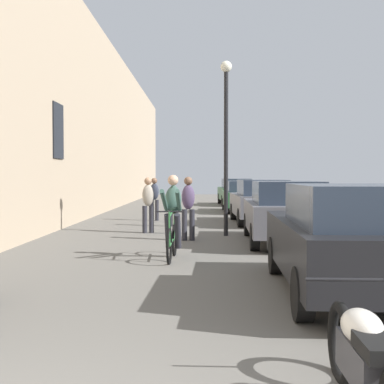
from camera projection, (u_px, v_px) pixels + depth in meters
The scene contains 13 objects.
building_facade_left at pixel (56, 100), 16.51m from camera, with size 0.54×68.00×8.22m.
cyclist_on_bicycle at pixel (173, 219), 10.53m from camera, with size 0.52×1.76×1.74m.
pedestrian_near at pixel (188, 205), 13.43m from camera, with size 0.36×0.28×1.67m.
pedestrian_mid at pixel (148, 202), 15.19m from camera, with size 0.38×0.30×1.64m.
pedestrian_far at pixel (173, 200), 17.17m from camera, with size 0.37×0.28×1.59m.
pedestrian_furthest at pixel (154, 197), 19.40m from camera, with size 0.38×0.30×1.61m.
street_lamp at pixel (226, 125), 14.44m from camera, with size 0.32×0.32×4.90m.
parked_car_nearest at pixel (348, 238), 7.24m from camera, with size 2.01×4.49×1.57m.
parked_car_second at pixel (285, 211), 12.87m from camera, with size 1.99×4.45×1.56m.
parked_car_third at pixel (260, 201), 18.16m from camera, with size 1.91×4.39×1.55m.
parked_car_fourth at pixel (243, 196), 23.93m from camera, with size 1.75×4.09×1.45m.
parked_car_fifth at pixel (235, 191), 29.72m from camera, with size 1.93×4.33×1.52m.
parked_motorcycle at pixel (366, 363), 3.55m from camera, with size 0.62×2.15×0.92m.
Camera 1 is at (1.19, -2.53, 1.69)m, focal length 48.27 mm.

